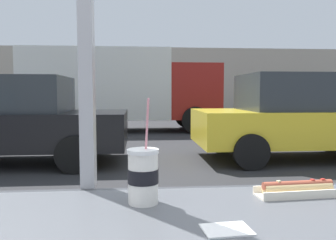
{
  "coord_description": "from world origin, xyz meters",
  "views": [
    {
      "loc": [
        0.18,
        -1.19,
        1.35
      ],
      "look_at": [
        0.48,
        2.19,
        1.08
      ],
      "focal_mm": 36.97,
      "sensor_mm": 36.0,
      "label": 1
    }
  ],
  "objects_px": {
    "parked_car_yellow": "(297,116)",
    "box_truck": "(120,87)",
    "parked_car_black": "(9,120)",
    "hotdog_tray_far": "(298,189)",
    "soda_cup_right": "(143,175)"
  },
  "relations": [
    {
      "from": "hotdog_tray_far",
      "to": "parked_car_yellow",
      "type": "relative_size",
      "value": 0.07
    },
    {
      "from": "soda_cup_right",
      "to": "hotdog_tray_far",
      "type": "distance_m",
      "value": 0.52
    },
    {
      "from": "hotdog_tray_far",
      "to": "box_truck",
      "type": "xyz_separation_m",
      "value": [
        -1.17,
        11.26,
        0.53
      ]
    },
    {
      "from": "soda_cup_right",
      "to": "parked_car_yellow",
      "type": "relative_size",
      "value": 0.08
    },
    {
      "from": "parked_car_black",
      "to": "parked_car_yellow",
      "type": "distance_m",
      "value": 5.68
    },
    {
      "from": "parked_car_black",
      "to": "box_truck",
      "type": "distance_m",
      "value": 5.91
    },
    {
      "from": "soda_cup_right",
      "to": "box_truck",
      "type": "relative_size",
      "value": 0.05
    },
    {
      "from": "hotdog_tray_far",
      "to": "soda_cup_right",
      "type": "bearing_deg",
      "value": -176.22
    },
    {
      "from": "parked_car_yellow",
      "to": "parked_car_black",
      "type": "bearing_deg",
      "value": 180.0
    },
    {
      "from": "parked_car_black",
      "to": "hotdog_tray_far",
      "type": "bearing_deg",
      "value": -62.34
    },
    {
      "from": "hotdog_tray_far",
      "to": "parked_car_black",
      "type": "relative_size",
      "value": 0.06
    },
    {
      "from": "parked_car_yellow",
      "to": "box_truck",
      "type": "distance_m",
      "value": 6.83
    },
    {
      "from": "hotdog_tray_far",
      "to": "parked_car_yellow",
      "type": "distance_m",
      "value": 6.3
    },
    {
      "from": "hotdog_tray_far",
      "to": "parked_car_yellow",
      "type": "bearing_deg",
      "value": 64.54
    },
    {
      "from": "parked_car_black",
      "to": "parked_car_yellow",
      "type": "xyz_separation_m",
      "value": [
        5.68,
        -0.0,
        0.02
      ]
    }
  ]
}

